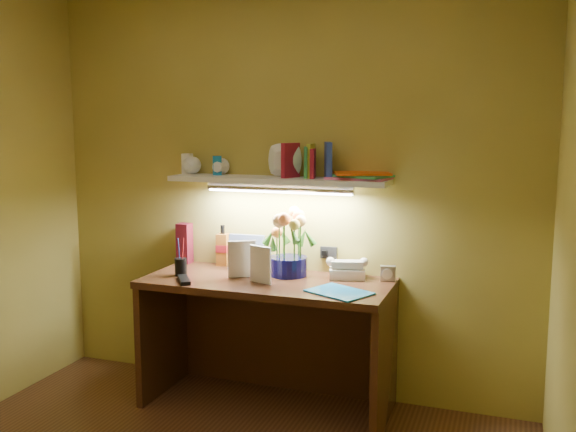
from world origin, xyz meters
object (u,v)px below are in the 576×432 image
object	(u,v)px
whisky_bottle	(223,245)
desk	(267,344)
flower_bouquet	(288,243)
desk_clock	(388,273)
telephone	(347,268)

from	to	relation	value
whisky_bottle	desk	bearing A→B (deg)	-33.04
desk	whisky_bottle	xyz separation A→B (m)	(-0.39, 0.25, 0.50)
flower_bouquet	desk_clock	bearing A→B (deg)	7.01
whisky_bottle	telephone	bearing A→B (deg)	-4.57
desk	whisky_bottle	size ratio (longest dim) A/B	5.53
desk	flower_bouquet	world-z (taller)	flower_bouquet
desk	whisky_bottle	world-z (taller)	whisky_bottle
telephone	desk_clock	xyz separation A→B (m)	(0.23, 0.02, -0.02)
desk	flower_bouquet	size ratio (longest dim) A/B	3.67
whisky_bottle	desk_clock	bearing A→B (deg)	-2.50
flower_bouquet	whisky_bottle	size ratio (longest dim) A/B	1.51
flower_bouquet	telephone	xyz separation A→B (m)	(0.34, 0.05, -0.13)
telephone	desk_clock	distance (m)	0.23
desk_clock	whisky_bottle	distance (m)	1.04
whisky_bottle	flower_bouquet	bearing A→B (deg)	-13.72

